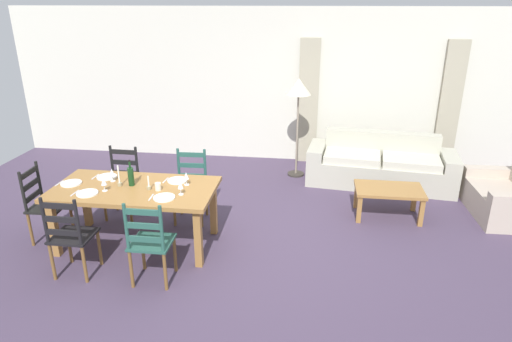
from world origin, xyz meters
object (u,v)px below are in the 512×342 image
dining_chair_near_right (150,242)px  couch (380,166)px  dining_table (135,194)px  wine_bottle (131,176)px  dining_chair_far_left (123,183)px  coffee_table (389,193)px  dining_chair_near_left (70,236)px  coffee_cup_primary (158,187)px  dining_chair_head_west (44,204)px  dining_chair_far_right (191,186)px  wine_glass_near_left (104,182)px  standing_lamp (299,93)px  wine_glass_far_left (112,173)px  wine_glass_far_right (186,176)px  armchair_upholstered (509,199)px  wine_glass_near_right (180,185)px

dining_chair_near_right → couch: 4.13m
dining_table → wine_bottle: bearing=130.6°
dining_chair_far_left → couch: bearing=24.2°
dining_chair_near_right → coffee_table: 3.27m
dining_chair_near_left → dining_chair_far_left: bearing=91.8°
dining_chair_far_left → coffee_table: size_ratio=1.07×
coffee_cup_primary → coffee_table: size_ratio=0.10×
dining_chair_far_left → dining_chair_head_west: bearing=-131.7°
dining_chair_far_right → dining_table: bearing=-122.1°
dining_table → coffee_cup_primary: bearing=-7.6°
dining_chair_far_right → wine_glass_near_left: (-0.76, -0.88, 0.38)m
dining_chair_far_right → coffee_cup_primary: size_ratio=10.67×
dining_chair_near_right → dining_chair_far_right: 1.48m
standing_lamp → wine_glass_far_left: bearing=-131.4°
wine_glass_near_left → wine_glass_far_left: same height
dining_table → wine_bottle: size_ratio=6.01×
wine_glass_far_right → coffee_cup_primary: size_ratio=1.79×
dining_chair_far_left → coffee_table: dining_chair_far_left is taller
wine_glass_far_left → standing_lamp: bearing=48.6°
dining_chair_near_right → standing_lamp: standing_lamp is taller
wine_bottle → couch: (3.20, 2.31, -0.58)m
dining_table → dining_chair_near_left: (-0.44, -0.72, -0.19)m
wine_glass_far_left → armchair_upholstered: size_ratio=0.14×
dining_chair_far_left → coffee_cup_primary: (0.80, -0.77, 0.32)m
wine_glass_near_right → coffee_cup_primary: wine_glass_near_right is taller
wine_glass_far_right → dining_chair_far_left: bearing=151.6°
dining_chair_far_right → wine_glass_far_right: (0.13, -0.59, 0.38)m
dining_chair_far_left → wine_bottle: (0.44, -0.68, 0.39)m
dining_chair_head_west → standing_lamp: bearing=41.1°
armchair_upholstered → coffee_cup_primary: bearing=-162.0°
dining_chair_near_left → wine_glass_far_left: size_ratio=5.96×
wine_glass_near_left → wine_glass_far_right: bearing=18.4°
dining_chair_far_right → wine_glass_far_left: 1.06m
dining_chair_far_right → dining_chair_near_left: bearing=-121.7°
armchair_upholstered → standing_lamp: standing_lamp is taller
dining_chair_near_right → wine_glass_near_right: bearing=75.1°
wine_glass_far_right → coffee_cup_primary: wine_glass_far_right is taller
dining_chair_far_left → wine_bottle: size_ratio=3.04×
dining_chair_near_left → dining_chair_far_left: same height
coffee_cup_primary → dining_table: bearing=172.4°
dining_chair_head_west → wine_bottle: size_ratio=3.04×
dining_chair_head_west → wine_glass_far_right: dining_chair_head_west is taller
dining_chair_near_left → wine_glass_far_left: dining_chair_near_left is taller
dining_chair_far_left → dining_chair_head_west: size_ratio=1.00×
wine_glass_near_right → wine_glass_far_left: same height
dining_chair_head_west → wine_glass_near_right: bearing=-3.2°
coffee_table → standing_lamp: (-1.32, 1.40, 1.06)m
dining_chair_far_right → armchair_upholstered: (4.30, 0.66, -0.23)m
dining_table → wine_glass_near_left: 0.38m
dining_table → coffee_cup_primary: 0.34m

